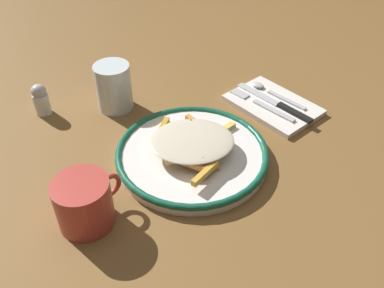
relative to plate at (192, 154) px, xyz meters
name	(u,v)px	position (x,y,z in m)	size (l,w,h in m)	color
ground_plane	(192,159)	(0.00, 0.00, -0.01)	(2.60, 2.60, 0.00)	brown
plate	(192,154)	(0.00, 0.00, 0.00)	(0.30, 0.30, 0.03)	white
fries_heap	(192,142)	(0.00, 0.00, 0.03)	(0.23, 0.22, 0.04)	gold
napkin	(273,105)	(0.26, 0.00, -0.01)	(0.14, 0.20, 0.01)	silver
fork	(261,105)	(0.23, 0.01, 0.00)	(0.02, 0.18, 0.00)	silver
knife	(280,105)	(0.26, -0.02, 0.00)	(0.02, 0.21, 0.01)	black
spoon	(269,91)	(0.29, 0.03, 0.00)	(0.02, 0.15, 0.01)	silver
water_glass	(115,86)	(0.00, 0.25, 0.04)	(0.08, 0.08, 0.11)	silver
coffee_mug	(84,203)	(-0.23, 0.01, 0.03)	(0.12, 0.09, 0.09)	#BC4138
salt_shaker	(41,99)	(-0.13, 0.35, 0.02)	(0.03, 0.03, 0.07)	silver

